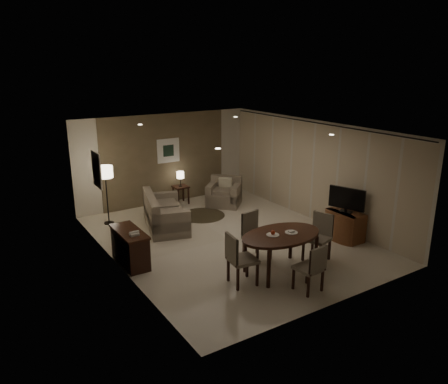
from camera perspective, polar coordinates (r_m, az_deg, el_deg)
room_shell at (r=10.58m, az=-0.58°, el=1.30°), size 5.50×7.00×2.70m
taupe_accent at (r=13.22m, az=-7.69°, el=4.29°), size 3.96×0.03×2.70m
curtain_wall at (r=11.89m, az=11.50°, el=2.55°), size 0.08×6.70×2.58m
curtain_rod at (r=11.65m, az=11.87°, el=8.86°), size 0.03×6.80×0.03m
art_back_frame at (r=13.19m, az=-7.29°, el=5.39°), size 0.72×0.03×0.72m
art_back_canvas at (r=13.18m, az=-7.26°, el=5.38°), size 0.34×0.01×0.34m
art_left_frame at (r=10.10m, az=-16.30°, el=2.79°), size 0.03×0.60×0.80m
art_left_canvas at (r=10.10m, az=-16.22°, el=2.81°), size 0.01×0.46×0.64m
downlight_nl at (r=7.73m, az=-0.79°, el=5.69°), size 0.10×0.10×0.01m
downlight_nr at (r=9.49m, az=13.87°, el=7.27°), size 0.10×0.10×0.01m
downlight_fl at (r=10.92m, az=-10.89°, el=8.65°), size 0.10×0.10×0.01m
downlight_fr at (r=12.23m, az=1.53°, el=9.77°), size 0.10×0.10×0.01m
console_desk at (r=9.54m, az=-12.15°, el=-7.08°), size 0.48×1.20×0.75m
telephone at (r=9.11m, az=-11.64°, el=-5.30°), size 0.20×0.14×0.09m
tv_cabinet at (r=11.00m, az=15.54°, el=-4.21°), size 0.48×0.90×0.70m
flat_tv at (r=10.77m, az=15.74°, el=-0.90°), size 0.36×0.85×0.60m
dining_table at (r=9.04m, az=7.40°, el=-7.92°), size 1.77×1.11×0.83m
chair_near at (r=8.41m, az=10.98°, el=-9.64°), size 0.49×0.49×0.95m
chair_far at (r=9.52m, az=4.39°, el=-5.86°), size 0.58×0.58×1.04m
chair_left at (r=8.48m, az=2.47°, el=-8.74°), size 0.56×0.56×1.04m
chair_right at (r=9.65m, az=12.06°, el=-5.91°), size 0.62×0.62×1.03m
plate_a at (r=8.80m, az=6.38°, el=-5.59°), size 0.26×0.26×0.02m
plate_b at (r=8.97m, az=8.79°, el=-5.24°), size 0.26×0.26×0.02m
fruit_apple at (r=8.78m, az=6.40°, el=-5.27°), size 0.09×0.09×0.09m
napkin at (r=8.97m, az=8.79°, el=-5.10°), size 0.12×0.08×0.03m
round_rug at (r=12.30m, az=-2.86°, el=-3.05°), size 1.26×1.26×0.01m
sofa at (r=11.42m, az=-7.62°, el=-2.46°), size 2.06×1.42×0.88m
armchair at (r=13.03m, az=-0.01°, el=0.02°), size 1.29×1.29×0.83m
side_table at (r=13.31m, az=-5.65°, el=-0.36°), size 0.43×0.43×0.55m
table_lamp at (r=13.16m, az=-5.72°, el=1.82°), size 0.22×0.22×0.50m
floor_lamp at (r=11.85m, az=-15.04°, el=-0.42°), size 0.40×0.40×1.57m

